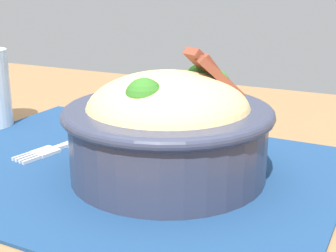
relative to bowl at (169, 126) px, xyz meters
name	(u,v)px	position (x,y,z in m)	size (l,w,h in m)	color
table	(128,235)	(0.04, 0.02, -0.12)	(1.40, 0.92, 0.78)	olive
placemat	(120,168)	(0.05, 0.00, -0.05)	(0.43, 0.33, 0.00)	navy
bowl	(169,126)	(0.00, 0.00, 0.00)	(0.21, 0.21, 0.12)	#2D3347
fork	(62,146)	(0.14, -0.02, -0.05)	(0.04, 0.13, 0.00)	silver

